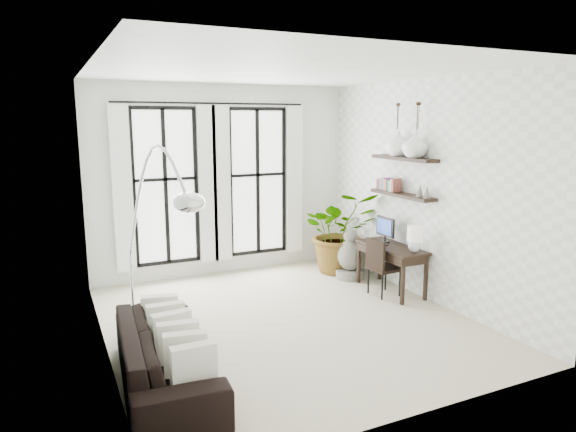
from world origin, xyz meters
TOP-DOWN VIEW (x-y plane):
  - floor at (0.00, 0.00)m, footprint 5.00×5.00m
  - ceiling at (0.00, 0.00)m, footprint 5.00×5.00m
  - wall_left at (-2.25, 0.00)m, footprint 0.00×5.00m
  - wall_right at (2.25, 0.00)m, footprint 0.00×5.00m
  - wall_back at (0.00, 2.50)m, footprint 4.50×0.00m
  - windows at (-0.20, 2.43)m, footprint 3.26×0.13m
  - wall_shelves at (2.11, 0.42)m, footprint 0.25×1.30m
  - sofa at (-1.80, -1.01)m, footprint 0.99×2.19m
  - throw_pillows at (-1.70, -1.01)m, footprint 0.40×1.52m
  - plant at (1.80, 1.65)m, footprint 1.53×1.41m
  - desk at (1.95, 0.33)m, footprint 0.52×1.23m
  - desk_chair at (1.69, 0.29)m, footprint 0.44×0.44m
  - arc_lamp at (-1.70, -0.31)m, footprint 0.74×1.63m
  - buddha at (1.75, 1.23)m, footprint 0.47×0.47m
  - vase_a at (2.11, 0.13)m, footprint 0.37×0.37m
  - vase_b at (2.11, 0.53)m, footprint 0.37×0.37m

SIDE VIEW (x-z plane):
  - floor at x=0.00m, z-range 0.00..0.00m
  - sofa at x=-1.80m, z-range 0.00..0.62m
  - buddha at x=1.75m, z-range -0.07..0.78m
  - desk_chair at x=1.69m, z-range 0.06..0.94m
  - throw_pillows at x=-1.70m, z-range 0.30..0.70m
  - desk at x=1.95m, z-range 0.13..1.25m
  - plant at x=1.80m, z-range 0.00..1.43m
  - windows at x=-0.20m, z-range 0.24..2.88m
  - wall_left at x=-2.25m, z-range -0.90..4.10m
  - wall_right at x=2.25m, z-range -0.90..4.10m
  - wall_back at x=0.00m, z-range -0.65..3.85m
  - wall_shelves at x=2.11m, z-range 1.43..2.03m
  - arc_lamp at x=-1.70m, z-range 0.65..3.02m
  - vase_a at x=2.11m, z-range 2.07..2.46m
  - vase_b at x=2.11m, z-range 2.07..2.46m
  - ceiling at x=0.00m, z-range 3.20..3.20m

